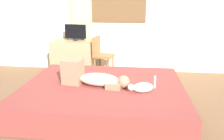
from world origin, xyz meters
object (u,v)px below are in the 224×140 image
object	(u,v)px
chair_by_desk	(101,53)
cup	(83,38)
person_lying	(92,77)
tv_monitor	(76,32)
bed	(103,100)
cat	(142,87)
desk	(74,57)

from	to	relation	value
chair_by_desk	cup	bearing A→B (deg)	145.16
person_lying	tv_monitor	world-z (taller)	tv_monitor
bed	chair_by_desk	bearing A→B (deg)	100.33
bed	cup	size ratio (longest dim) A/B	28.80
person_lying	cat	size ratio (longest dim) A/B	2.69
cat	cup	xyz separation A→B (m)	(-1.27, 2.18, 0.25)
bed	cup	distance (m)	2.17
person_lying	cup	size ratio (longest dim) A/B	12.05
bed	desk	bearing A→B (deg)	117.45
cat	chair_by_desk	xyz separation A→B (m)	(-0.82, 1.87, -0.02)
person_lying	chair_by_desk	xyz separation A→B (m)	(-0.15, 1.68, -0.06)
bed	tv_monitor	world-z (taller)	tv_monitor
cat	chair_by_desk	bearing A→B (deg)	113.83
bed	cup	bearing A→B (deg)	110.91
tv_monitor	cup	distance (m)	0.24
bed	chair_by_desk	world-z (taller)	chair_by_desk
chair_by_desk	desk	bearing A→B (deg)	165.53
desk	tv_monitor	bearing A→B (deg)	-0.00
bed	tv_monitor	size ratio (longest dim) A/B	4.71
person_lying	desk	bearing A→B (deg)	113.34
person_lying	cat	bearing A→B (deg)	-15.80
person_lying	tv_monitor	size ratio (longest dim) A/B	1.97
cup	chair_by_desk	distance (m)	0.61
chair_by_desk	tv_monitor	bearing A→B (deg)	163.85
cat	tv_monitor	xyz separation A→B (m)	(-1.40, 2.03, 0.40)
person_lying	tv_monitor	distance (m)	2.01
person_lying	desk	size ratio (longest dim) A/B	1.05
chair_by_desk	bed	bearing A→B (deg)	-79.67
tv_monitor	person_lying	bearing A→B (deg)	-68.51
person_lying	cat	world-z (taller)	person_lying
tv_monitor	cup	bearing A→B (deg)	49.77
desk	person_lying	bearing A→B (deg)	-66.66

